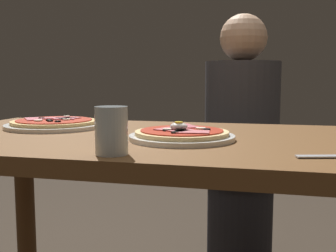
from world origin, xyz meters
The scene contains 5 objects.
dining_table centered at (0.00, 0.00, 0.63)m, with size 1.27×0.70×0.76m.
pizza_foreground centered at (0.11, -0.06, 0.77)m, with size 0.26×0.26×0.05m.
pizza_across_left centered at (-0.33, 0.10, 0.77)m, with size 0.30×0.30×0.03m.
water_glass_near centered at (0.01, -0.28, 0.80)m, with size 0.07×0.07×0.10m.
diner_person centered at (0.20, 0.74, 0.56)m, with size 0.32×0.32×1.18m.
Camera 1 is at (0.31, -1.03, 0.91)m, focal length 43.37 mm.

